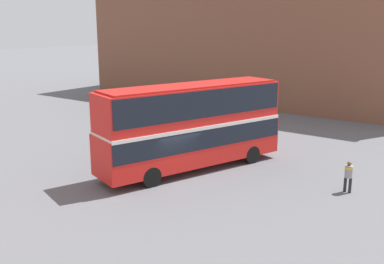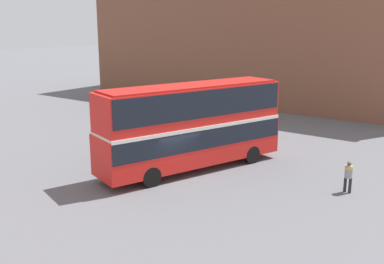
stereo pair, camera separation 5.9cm
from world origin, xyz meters
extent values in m
plane|color=#5B5B60|center=(0.00, 0.00, 0.00)|extent=(240.00, 240.00, 0.00)
cube|color=brown|center=(25.65, 9.46, 6.68)|extent=(10.27, 36.99, 13.36)
cube|color=red|center=(1.97, 0.01, 1.55)|extent=(11.48, 5.99, 2.19)
cube|color=red|center=(1.97, 0.01, 3.73)|extent=(11.30, 5.87, 2.17)
cube|color=black|center=(1.97, 0.01, 2.04)|extent=(11.39, 5.99, 1.08)
cube|color=black|center=(1.97, 0.01, 3.99)|extent=(11.15, 5.84, 1.48)
cube|color=silver|center=(1.97, 0.01, 2.67)|extent=(11.38, 5.98, 0.20)
cube|color=#B11A15|center=(1.97, 0.01, 4.86)|extent=(10.76, 5.54, 0.10)
cylinder|color=black|center=(5.75, -0.05, 0.53)|extent=(1.11, 0.62, 1.07)
cylinder|color=black|center=(5.02, -2.21, 0.53)|extent=(1.11, 0.62, 1.07)
cylinder|color=black|center=(-0.87, 2.17, 0.53)|extent=(1.11, 0.62, 1.07)
cylinder|color=black|center=(-1.59, 0.01, 0.53)|extent=(1.11, 0.62, 1.07)
cylinder|color=#232328|center=(3.58, -8.53, 0.39)|extent=(0.15, 0.15, 0.78)
cylinder|color=#232328|center=(3.58, -8.29, 0.39)|extent=(0.15, 0.15, 0.78)
cylinder|color=gray|center=(3.58, -8.41, 1.09)|extent=(0.38, 0.38, 0.62)
cylinder|color=gold|center=(3.58, -8.41, 1.29)|extent=(0.40, 0.40, 0.14)
sphere|color=brown|center=(3.58, -8.41, 1.51)|extent=(0.21, 0.21, 0.21)
camera|label=1|loc=(-18.01, -14.57, 8.23)|focal=42.00mm
camera|label=2|loc=(-17.98, -14.62, 8.23)|focal=42.00mm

